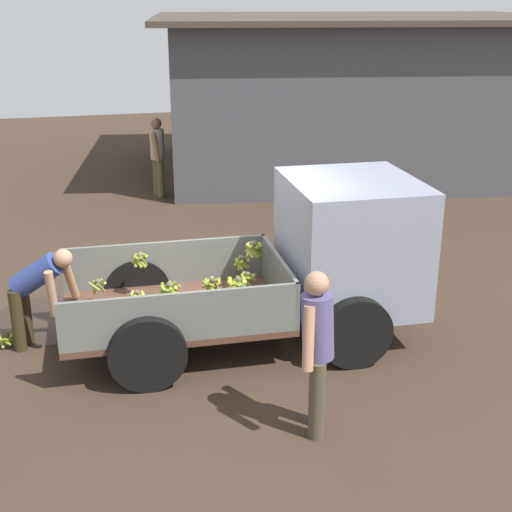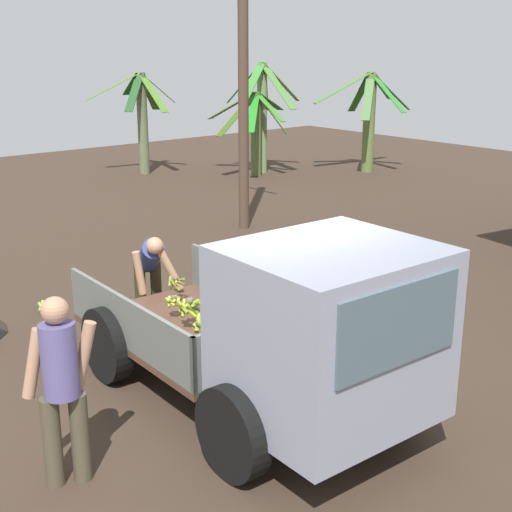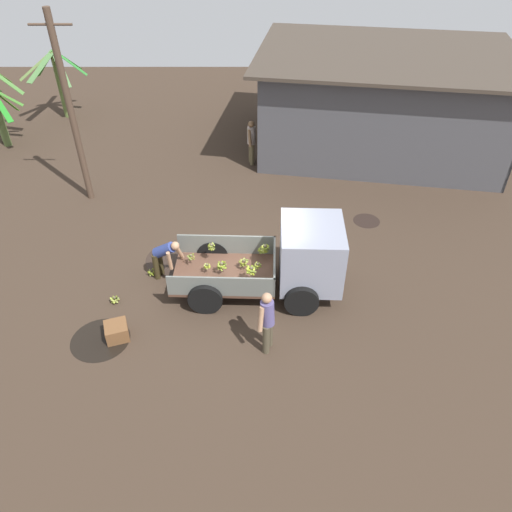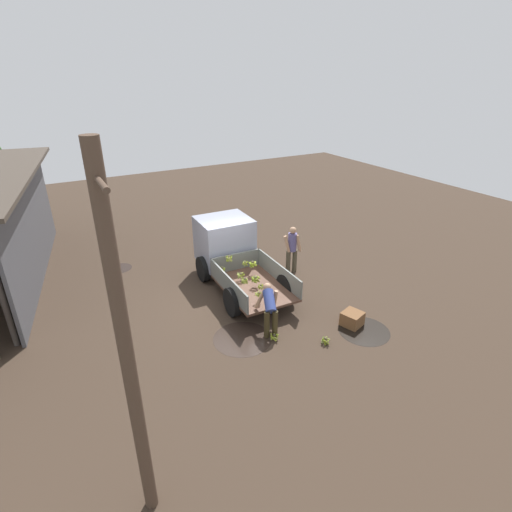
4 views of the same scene
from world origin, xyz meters
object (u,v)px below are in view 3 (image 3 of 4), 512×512
person_foreground_visitor (267,319)px  person_worker_loading (164,255)px  banana_bunch_on_ground_0 (115,299)px  wooden_crate_0 (117,331)px  cargo_truck (295,258)px  banana_bunch_on_ground_1 (152,272)px  person_bystander_near_shed (251,140)px  utility_pole (71,112)px

person_foreground_visitor → person_worker_loading: 3.71m
banana_bunch_on_ground_0 → wooden_crate_0: size_ratio=0.49×
cargo_truck → banana_bunch_on_ground_1: cargo_truck is taller
wooden_crate_0 → banana_bunch_on_ground_1: bearing=78.7°
person_worker_loading → wooden_crate_0: bearing=-91.3°
person_worker_loading → person_bystander_near_shed: (2.27, 6.68, 0.15)m
person_worker_loading → banana_bunch_on_ground_1: (-0.43, 0.10, -0.66)m
cargo_truck → banana_bunch_on_ground_0: 4.79m
person_foreground_visitor → wooden_crate_0: (-3.59, 0.34, -0.75)m
person_foreground_visitor → banana_bunch_on_ground_1: person_foreground_visitor is taller
wooden_crate_0 → banana_bunch_on_ground_0: bearing=105.2°
cargo_truck → person_bystander_near_shed: (-1.18, 7.15, -0.13)m
cargo_truck → wooden_crate_0: 4.75m
person_worker_loading → cargo_truck: bearing=12.8°
cargo_truck → person_foreground_visitor: cargo_truck is taller
person_bystander_near_shed → wooden_crate_0: bearing=57.8°
cargo_truck → person_foreground_visitor: size_ratio=2.58×
banana_bunch_on_ground_1 → wooden_crate_0: (-0.46, -2.30, 0.08)m
utility_pole → person_worker_loading: (3.20, -4.21, -2.26)m
utility_pole → person_worker_loading: size_ratio=4.57×
person_bystander_near_shed → banana_bunch_on_ground_0: (-3.48, -7.69, -0.82)m
person_worker_loading → banana_bunch_on_ground_1: size_ratio=4.96×
utility_pole → banana_bunch_on_ground_1: (2.77, -4.12, -2.92)m
banana_bunch_on_ground_1 → wooden_crate_0: size_ratio=0.50×
utility_pole → person_foreground_visitor: 9.21m
person_worker_loading → banana_bunch_on_ground_1: bearing=-172.0°
banana_bunch_on_ground_0 → banana_bunch_on_ground_1: 1.35m
utility_pole → banana_bunch_on_ground_0: utility_pole is taller
person_worker_loading → person_bystander_near_shed: size_ratio=0.78×
banana_bunch_on_ground_1 → person_bystander_near_shed: bearing=67.7°
cargo_truck → person_foreground_visitor: (-0.75, -2.07, -0.11)m
banana_bunch_on_ground_0 → wooden_crate_0: bearing=-74.8°
cargo_truck → wooden_crate_0: size_ratio=8.38×
person_foreground_visitor → wooden_crate_0: 3.68m
person_bystander_near_shed → banana_bunch_on_ground_1: 7.16m
person_foreground_visitor → person_bystander_near_shed: bearing=-67.3°
person_worker_loading → banana_bunch_on_ground_0: bearing=-119.8°
banana_bunch_on_ground_0 → person_worker_loading: bearing=39.6°
utility_pole → person_bystander_near_shed: 6.36m
wooden_crate_0 → person_bystander_near_shed: bearing=70.4°
person_worker_loading → wooden_crate_0: 2.45m
banana_bunch_on_ground_1 → person_foreground_visitor: bearing=-40.2°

